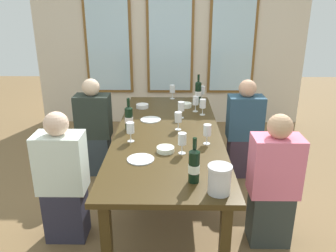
{
  "coord_description": "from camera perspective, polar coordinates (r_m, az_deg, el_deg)",
  "views": [
    {
      "loc": [
        0.04,
        -2.97,
        1.89
      ],
      "look_at": [
        0.0,
        0.02,
        0.79
      ],
      "focal_mm": 36.42,
      "sensor_mm": 36.0,
      "label": 1
    }
  ],
  "objects": [
    {
      "name": "ground_plane",
      "position": [
        3.52,
        -0.0,
        -12.26
      ],
      "size": [
        12.0,
        12.0,
        0.0
      ],
      "primitive_type": "plane",
      "color": "brown"
    },
    {
      "name": "back_wall_with_windows",
      "position": [
        5.39,
        0.37,
        15.5
      ],
      "size": [
        4.17,
        0.1,
        2.9
      ],
      "color": "beige",
      "rests_on": "ground"
    },
    {
      "name": "dining_table",
      "position": [
        3.21,
        -0.0,
        -2.06
      ],
      "size": [
        0.97,
        2.44,
        0.74
      ],
      "color": "#3B2C13",
      "rests_on": "ground"
    },
    {
      "name": "white_plate_0",
      "position": [
        2.64,
        -4.61,
        -5.57
      ],
      "size": [
        0.21,
        0.21,
        0.01
      ],
      "primitive_type": "cylinder",
      "color": "white",
      "rests_on": "dining_table"
    },
    {
      "name": "white_plate_1",
      "position": [
        3.5,
        -2.92,
        1.07
      ],
      "size": [
        0.21,
        0.21,
        0.01
      ],
      "primitive_type": "cylinder",
      "color": "white",
      "rests_on": "dining_table"
    },
    {
      "name": "metal_pitcher",
      "position": [
        2.19,
        8.6,
        -8.81
      ],
      "size": [
        0.16,
        0.16,
        0.19
      ],
      "color": "silver",
      "rests_on": "dining_table"
    },
    {
      "name": "wine_bottle_0",
      "position": [
        3.23,
        -6.57,
        1.42
      ],
      "size": [
        0.08,
        0.08,
        0.3
      ],
      "color": "black",
      "rests_on": "dining_table"
    },
    {
      "name": "wine_bottle_1",
      "position": [
        4.1,
        5.06,
        5.77
      ],
      "size": [
        0.08,
        0.08,
        0.34
      ],
      "color": "black",
      "rests_on": "dining_table"
    },
    {
      "name": "wine_bottle_2",
      "position": [
        2.28,
        4.39,
        -6.57
      ],
      "size": [
        0.08,
        0.08,
        0.32
      ],
      "color": "black",
      "rests_on": "dining_table"
    },
    {
      "name": "tasting_bowl_0",
      "position": [
        3.91,
        -4.32,
        3.36
      ],
      "size": [
        0.14,
        0.14,
        0.04
      ],
      "primitive_type": "cylinder",
      "color": "white",
      "rests_on": "dining_table"
    },
    {
      "name": "tasting_bowl_1",
      "position": [
        2.76,
        -0.43,
        -3.94
      ],
      "size": [
        0.14,
        0.14,
        0.04
      ],
      "primitive_type": "cylinder",
      "color": "white",
      "rests_on": "dining_table"
    },
    {
      "name": "tasting_bowl_2",
      "position": [
        3.93,
        2.9,
        3.51
      ],
      "size": [
        0.15,
        0.15,
        0.05
      ],
      "primitive_type": "cylinder",
      "color": "white",
      "rests_on": "dining_table"
    },
    {
      "name": "wine_glass_0",
      "position": [
        2.94,
        -6.32,
        -0.38
      ],
      "size": [
        0.07,
        0.07,
        0.17
      ],
      "color": "white",
      "rests_on": "dining_table"
    },
    {
      "name": "wine_glass_1",
      "position": [
        3.64,
        5.83,
        3.63
      ],
      "size": [
        0.07,
        0.07,
        0.17
      ],
      "color": "white",
      "rests_on": "dining_table"
    },
    {
      "name": "wine_glass_2",
      "position": [
        3.75,
        4.66,
        4.21
      ],
      "size": [
        0.07,
        0.07,
        0.17
      ],
      "color": "white",
      "rests_on": "dining_table"
    },
    {
      "name": "wine_glass_3",
      "position": [
        4.22,
        5.73,
        5.92
      ],
      "size": [
        0.07,
        0.07,
        0.17
      ],
      "color": "white",
      "rests_on": "dining_table"
    },
    {
      "name": "wine_glass_4",
      "position": [
        2.69,
        2.38,
        -2.32
      ],
      "size": [
        0.07,
        0.07,
        0.17
      ],
      "color": "white",
      "rests_on": "dining_table"
    },
    {
      "name": "wine_glass_5",
      "position": [
        2.89,
        6.58,
        -0.84
      ],
      "size": [
        0.07,
        0.07,
        0.17
      ],
      "color": "white",
      "rests_on": "dining_table"
    },
    {
      "name": "wine_glass_6",
      "position": [
        3.19,
        1.73,
        1.43
      ],
      "size": [
        0.07,
        0.07,
        0.17
      ],
      "color": "white",
      "rests_on": "dining_table"
    },
    {
      "name": "wine_glass_7",
      "position": [
        3.53,
        2.21,
        3.24
      ],
      "size": [
        0.07,
        0.07,
        0.17
      ],
      "color": "white",
      "rests_on": "dining_table"
    },
    {
      "name": "wine_glass_8",
      "position": [
        4.24,
        0.74,
        6.18
      ],
      "size": [
        0.07,
        0.07,
        0.17
      ],
      "color": "white",
      "rests_on": "dining_table"
    },
    {
      "name": "seated_person_0",
      "position": [
        3.92,
        -12.24,
        -0.63
      ],
      "size": [
        0.38,
        0.24,
        1.11
      ],
      "color": "#2F393F",
      "rests_on": "ground"
    },
    {
      "name": "seated_person_1",
      "position": [
        3.88,
        12.61,
        -0.88
      ],
      "size": [
        0.38,
        0.24,
        1.11
      ],
      "color": "#392D3A",
      "rests_on": "ground"
    },
    {
      "name": "seated_person_2",
      "position": [
        2.9,
        -17.18,
        -8.78
      ],
      "size": [
        0.38,
        0.24,
        1.11
      ],
      "color": "#2C2B3C",
      "rests_on": "ground"
    },
    {
      "name": "seated_person_3",
      "position": [
        2.85,
        17.17,
        -9.34
      ],
      "size": [
        0.38,
        0.24,
        1.11
      ],
      "color": "#333936",
      "rests_on": "ground"
    }
  ]
}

